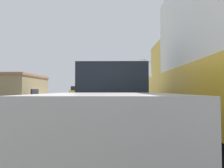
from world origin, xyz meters
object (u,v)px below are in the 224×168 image
bank_building (2,87)px  box_truck_middle_1 (208,61)px  street_lamp (144,75)px  pickup_queued_2 (77,92)px  traffic_signal_mast (138,70)px  pickup_crossing_1 (112,105)px

bank_building → box_truck_middle_1: bearing=-47.4°
street_lamp → box_truck_middle_1: 29.64m
street_lamp → box_truck_middle_1: street_lamp is taller
pickup_queued_2 → bank_building: bearing=6.7°
street_lamp → pickup_queued_2: street_lamp is taller
traffic_signal_mast → pickup_crossing_1: bearing=-99.5°
traffic_signal_mast → box_truck_middle_1: bearing=-91.7°
street_lamp → traffic_signal_mast: bearing=-104.9°
street_lamp → pickup_crossing_1: street_lamp is taller
pickup_queued_2 → box_truck_middle_1: 28.88m
traffic_signal_mast → box_truck_middle_1: (-0.60, -20.28, -2.08)m
pickup_crossing_1 → box_truck_middle_1: size_ratio=0.71×
bank_building → pickup_queued_2: 13.57m
pickup_queued_2 → box_truck_middle_1: size_ratio=0.71×
bank_building → traffic_signal_mast: bearing=-12.2°
street_lamp → pickup_queued_2: bearing=-169.8°
bank_building → pickup_crossing_1: 33.57m
bank_building → street_lamp: bearing=8.4°
traffic_signal_mast → pickup_queued_2: size_ratio=1.29×
traffic_signal_mast → pickup_queued_2: 13.02m
box_truck_middle_1 → traffic_signal_mast: bearing=88.3°
traffic_signal_mast → bank_building: traffic_signal_mast is taller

